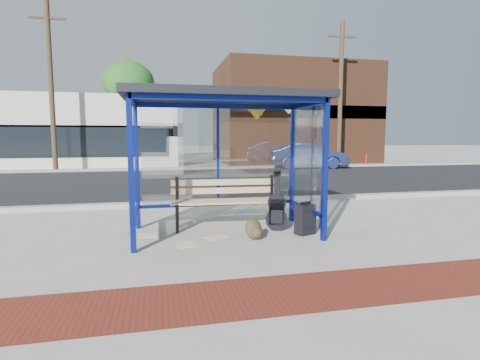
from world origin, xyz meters
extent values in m
plane|color=#B2ADA0|center=(0.00, 0.00, 0.00)|extent=(120.00, 120.00, 0.00)
cube|color=maroon|center=(0.00, -2.60, 0.01)|extent=(60.00, 1.00, 0.01)
cube|color=gray|center=(0.00, 2.90, 0.06)|extent=(60.00, 0.25, 0.12)
cube|color=black|center=(0.00, 8.00, 0.00)|extent=(60.00, 10.00, 0.00)
cube|color=gray|center=(0.00, 13.10, 0.06)|extent=(60.00, 0.25, 0.12)
cube|color=#B2ADA0|center=(0.00, 15.00, 0.00)|extent=(60.00, 4.00, 0.01)
cube|color=navy|center=(-1.50, -0.75, 1.15)|extent=(0.08, 0.08, 2.30)
cube|color=navy|center=(1.50, -0.75, 1.15)|extent=(0.08, 0.08, 2.30)
cube|color=navy|center=(-1.50, 0.75, 1.15)|extent=(0.08, 0.08, 2.30)
cube|color=navy|center=(1.50, 0.75, 1.15)|extent=(0.08, 0.08, 2.30)
cube|color=navy|center=(0.00, 0.75, 2.26)|extent=(3.00, 0.08, 0.08)
cube|color=navy|center=(0.00, -0.75, 2.26)|extent=(3.00, 0.08, 0.08)
cube|color=navy|center=(-1.50, 0.00, 2.26)|extent=(0.08, 1.50, 0.08)
cube|color=navy|center=(1.50, 0.00, 2.26)|extent=(0.08, 1.50, 0.08)
cube|color=navy|center=(0.00, 0.75, 0.40)|extent=(3.00, 0.08, 0.06)
cube|color=navy|center=(-1.50, 0.00, 0.40)|extent=(0.08, 1.50, 0.06)
cube|color=navy|center=(1.50, 0.00, 0.40)|extent=(0.08, 1.50, 0.06)
cube|color=navy|center=(0.00, 0.75, 1.35)|extent=(0.05, 0.05, 1.90)
cube|color=silver|center=(0.00, 0.75, 1.31)|extent=(2.84, 0.01, 1.82)
cube|color=silver|center=(-1.50, 0.00, 1.31)|extent=(0.02, 1.34, 1.82)
cube|color=silver|center=(1.50, 0.00, 1.31)|extent=(0.02, 1.34, 1.82)
cube|color=black|center=(0.00, 0.00, 2.36)|extent=(3.30, 1.80, 0.12)
cube|color=silver|center=(-9.00, 18.00, 2.00)|extent=(18.00, 6.00, 4.00)
cube|color=#59331E|center=(8.00, 18.50, 3.20)|extent=(10.00, 7.00, 6.40)
cube|color=black|center=(8.00, 15.05, 3.20)|extent=(10.00, 0.10, 0.80)
cube|color=yellow|center=(6.50, 14.95, 3.80)|extent=(1.56, 0.06, 1.56)
cylinder|color=#4C3826|center=(-3.00, 22.00, 2.50)|extent=(0.36, 0.36, 5.00)
ellipsoid|color=#175217|center=(-3.00, 22.00, 5.50)|extent=(3.60, 3.60, 3.06)
cylinder|color=#4C3826|center=(12.50, 22.00, 2.50)|extent=(0.36, 0.36, 5.00)
ellipsoid|color=#175217|center=(12.50, 22.00, 5.50)|extent=(3.60, 3.60, 3.06)
cylinder|color=#4C3826|center=(-6.00, 13.40, 4.00)|extent=(0.24, 0.24, 8.00)
cube|color=#4C3826|center=(-6.00, 13.40, 7.20)|extent=(1.60, 0.10, 0.10)
cylinder|color=#4C3826|center=(9.00, 13.40, 4.00)|extent=(0.24, 0.24, 8.00)
cube|color=#4C3826|center=(9.00, 13.40, 7.20)|extent=(1.60, 0.10, 0.10)
cube|color=black|center=(-0.81, 0.24, 0.25)|extent=(0.06, 0.06, 0.51)
cube|color=black|center=(-0.79, 0.68, 0.48)|extent=(0.06, 0.06, 0.96)
cube|color=black|center=(-0.80, 0.46, 0.25)|extent=(0.08, 0.46, 0.06)
cube|color=black|center=(0.99, 0.12, 0.25)|extent=(0.06, 0.06, 0.51)
cube|color=black|center=(1.01, 0.56, 0.48)|extent=(0.06, 0.06, 0.96)
cube|color=black|center=(1.00, 0.34, 0.25)|extent=(0.08, 0.46, 0.06)
cube|color=#D9AE7D|center=(0.09, 0.21, 0.51)|extent=(2.03, 0.23, 0.04)
cube|color=#D9AE7D|center=(0.10, 0.34, 0.51)|extent=(2.03, 0.23, 0.04)
cube|color=#D9AE7D|center=(0.10, 0.46, 0.51)|extent=(2.03, 0.23, 0.04)
cube|color=#D9AE7D|center=(0.11, 0.59, 0.51)|extent=(2.03, 0.23, 0.04)
cube|color=#D9AE7D|center=(0.11, 0.63, 0.68)|extent=(2.03, 0.16, 0.11)
cube|color=#D9AE7D|center=(0.11, 0.63, 0.83)|extent=(2.03, 0.16, 0.11)
cylinder|color=black|center=(0.96, 0.05, 0.20)|extent=(0.41, 0.22, 0.40)
cylinder|color=black|center=(0.96, 0.05, 0.51)|extent=(0.35, 0.20, 0.33)
cube|color=black|center=(0.96, 0.05, 0.35)|extent=(0.30, 0.19, 0.47)
cube|color=black|center=(0.96, 0.05, 0.83)|extent=(0.13, 0.12, 0.47)
cube|color=black|center=(0.96, 0.05, 1.04)|extent=(0.16, 0.13, 0.09)
cube|color=black|center=(1.35, -0.33, 0.27)|extent=(0.38, 0.32, 0.52)
cylinder|color=black|center=(1.24, -0.37, 0.02)|extent=(0.12, 0.19, 0.05)
cylinder|color=black|center=(1.46, -0.28, 0.02)|extent=(0.12, 0.19, 0.05)
cube|color=black|center=(1.35, -0.33, 0.56)|extent=(0.21, 0.11, 0.04)
cube|color=black|center=(1.39, -0.43, 0.28)|extent=(0.25, 0.11, 0.28)
ellipsoid|color=#312E1B|center=(0.40, -0.43, 0.18)|extent=(0.36, 0.31, 0.35)
ellipsoid|color=#312E1B|center=(0.44, -0.53, 0.13)|extent=(0.20, 0.18, 0.18)
cube|color=#312E1B|center=(0.39, -0.42, 0.34)|extent=(0.10, 0.08, 0.03)
cube|color=#0D1990|center=(1.80, 0.00, 1.11)|extent=(0.08, 0.08, 2.23)
cube|color=#0D1990|center=(1.84, -0.01, 1.86)|extent=(0.08, 0.28, 0.42)
cube|color=white|center=(-1.30, 0.18, 0.00)|extent=(0.38, 0.30, 0.01)
cube|color=white|center=(-0.72, -0.50, 0.00)|extent=(0.37, 0.43, 0.01)
cube|color=white|center=(-0.19, -0.20, 0.00)|extent=(0.46, 0.43, 0.01)
imported|color=#1B294E|center=(6.84, 12.68, 0.68)|extent=(4.29, 2.00, 1.36)
cylinder|color=#A7170B|center=(10.99, 13.78, 0.27)|extent=(0.18, 0.18, 0.53)
sphere|color=#A7170B|center=(10.99, 13.78, 0.56)|extent=(0.19, 0.19, 0.19)
cylinder|color=#A7170B|center=(10.99, 13.78, 0.35)|extent=(0.30, 0.19, 0.09)
camera|label=1|loc=(-1.12, -6.29, 1.69)|focal=28.00mm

